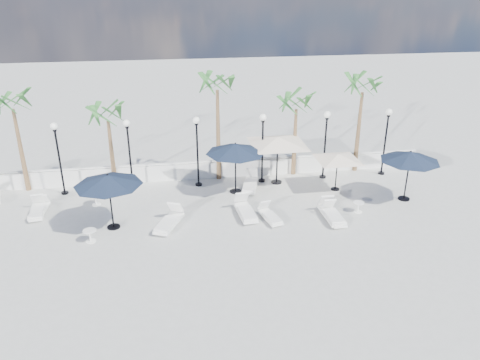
{
  "coord_description": "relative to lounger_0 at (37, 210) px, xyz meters",
  "views": [
    {
      "loc": [
        -1.33,
        -16.8,
        10.37
      ],
      "look_at": [
        1.8,
        3.44,
        1.5
      ],
      "focal_mm": 35.0,
      "sensor_mm": 36.0,
      "label": 1
    }
  ],
  "objects": [
    {
      "name": "parasol_cream_sq_b",
      "position": [
        14.99,
        0.57,
        1.76
      ],
      "size": [
        4.3,
        4.3,
        2.16
      ],
      "color": "black",
      "rests_on": "ground"
    },
    {
      "name": "lounger_2",
      "position": [
        0.07,
        0.08,
        -0.02
      ],
      "size": [
        0.72,
        1.81,
        0.66
      ],
      "rotation": [
        0.0,
        0.0,
        -0.08
      ],
      "color": "white",
      "rests_on": "ground"
    },
    {
      "name": "palm_2",
      "position": [
        9.04,
        3.04,
        4.88
      ],
      "size": [
        2.6,
        2.6,
        6.1
      ],
      "color": "brown",
      "rests_on": "ground"
    },
    {
      "name": "side_table_1",
      "position": [
        2.85,
        -2.97,
        0.09
      ],
      "size": [
        0.56,
        0.56,
        0.55
      ],
      "color": "white",
      "rests_on": "ground"
    },
    {
      "name": "parasol_navy_right",
      "position": [
        18.05,
        -1.11,
        2.07
      ],
      "size": [
        2.93,
        2.93,
        2.63
      ],
      "color": "black",
      "rests_on": "ground"
    },
    {
      "name": "lamppost_3",
      "position": [
        7.84,
        2.24,
        2.25
      ],
      "size": [
        0.36,
        0.36,
        3.84
      ],
      "color": "black",
      "rests_on": "ground"
    },
    {
      "name": "lounger_6",
      "position": [
        10.83,
        -2.23,
        -0.02
      ],
      "size": [
        0.94,
        1.81,
        0.65
      ],
      "rotation": [
        0.0,
        0.0,
        0.23
      ],
      "color": "white",
      "rests_on": "ground"
    },
    {
      "name": "palm_1",
      "position": [
        3.34,
        3.04,
        3.52
      ],
      "size": [
        2.6,
        2.6,
        4.7
      ],
      "color": "brown",
      "rests_on": "ground"
    },
    {
      "name": "lamppost_5",
      "position": [
        14.84,
        2.24,
        2.25
      ],
      "size": [
        0.36,
        0.36,
        3.84
      ],
      "color": "black",
      "rests_on": "ground"
    },
    {
      "name": "palm_3",
      "position": [
        13.34,
        3.04,
        3.71
      ],
      "size": [
        2.6,
        2.6,
        4.9
      ],
      "color": "brown",
      "rests_on": "ground"
    },
    {
      "name": "palm_0",
      "position": [
        -1.16,
        3.04,
        4.3
      ],
      "size": [
        2.6,
        2.6,
        5.5
      ],
      "color": "brown",
      "rests_on": "ground"
    },
    {
      "name": "balustrade",
      "position": [
        7.84,
        3.24,
        0.23
      ],
      "size": [
        26.0,
        0.3,
        1.01
      ],
      "color": "silver",
      "rests_on": "ground"
    },
    {
      "name": "parasol_navy_mid",
      "position": [
        9.7,
        1.09,
        2.17
      ],
      "size": [
        3.06,
        3.06,
        2.74
      ],
      "color": "black",
      "rests_on": "ground"
    },
    {
      "name": "lounger_4",
      "position": [
        9.78,
        -1.64,
        0.03
      ],
      "size": [
        0.89,
        2.2,
        0.8
      ],
      "rotation": [
        0.0,
        0.0,
        0.09
      ],
      "color": "white",
      "rests_on": "ground"
    },
    {
      "name": "lounger_0",
      "position": [
        0.0,
        0.0,
        0.0
      ],
      "size": [
        0.85,
        1.95,
        0.71
      ],
      "rotation": [
        0.0,
        0.0,
        0.13
      ],
      "color": "white",
      "rests_on": "ground"
    },
    {
      "name": "lounger_7",
      "position": [
        13.75,
        -2.73,
        0.0
      ],
      "size": [
        0.66,
        1.91,
        0.71
      ],
      "rotation": [
        0.0,
        0.0,
        0.02
      ],
      "color": "white",
      "rests_on": "ground"
    },
    {
      "name": "lounger_8",
      "position": [
        13.69,
        -2.55,
        0.03
      ],
      "size": [
        0.73,
        2.13,
        0.79
      ],
      "rotation": [
        0.0,
        0.0,
        0.02
      ],
      "color": "white",
      "rests_on": "ground"
    },
    {
      "name": "side_table_0",
      "position": [
        2.64,
        0.62,
        0.1
      ],
      "size": [
        0.57,
        0.57,
        0.56
      ],
      "color": "white",
      "rests_on": "ground"
    },
    {
      "name": "parasol_cream_sq_a",
      "position": [
        12.1,
        1.94,
        2.39
      ],
      "size": [
        5.77,
        5.77,
        2.83
      ],
      "color": "black",
      "rests_on": "ground"
    },
    {
      "name": "lounger_5",
      "position": [
        10.54,
        1.41,
        0.03
      ],
      "size": [
        1.23,
        2.22,
        0.79
      ],
      "rotation": [
        0.0,
        0.0,
        -0.28
      ],
      "color": "white",
      "rests_on": "ground"
    },
    {
      "name": "ground",
      "position": [
        7.84,
        -4.26,
        -0.24
      ],
      "size": [
        100.0,
        100.0,
        0.0
      ],
      "primitive_type": "plane",
      "color": "#A4A49E",
      "rests_on": "ground"
    },
    {
      "name": "lamppost_2",
      "position": [
        4.34,
        2.24,
        2.25
      ],
      "size": [
        0.36,
        0.36,
        3.84
      ],
      "color": "black",
      "rests_on": "ground"
    },
    {
      "name": "parasol_navy_left",
      "position": [
        3.7,
        -1.87,
        2.09
      ],
      "size": [
        2.99,
        2.99,
        2.64
      ],
      "color": "black",
      "rests_on": "ground"
    },
    {
      "name": "lamppost_4",
      "position": [
        11.34,
        2.24,
        2.25
      ],
      "size": [
        0.36,
        0.36,
        3.84
      ],
      "color": "black",
      "rests_on": "ground"
    },
    {
      "name": "side_table_2",
      "position": [
        15.2,
        -2.09,
        0.07
      ],
      "size": [
        0.52,
        0.52,
        0.5
      ],
      "color": "white",
      "rests_on": "ground"
    },
    {
      "name": "lamppost_6",
      "position": [
        18.34,
        2.24,
        2.25
      ],
      "size": [
        0.36,
        0.36,
        3.84
      ],
      "color": "black",
      "rests_on": "ground"
    },
    {
      "name": "lamppost_1",
      "position": [
        0.84,
        2.24,
        2.25
      ],
      "size": [
        0.36,
        0.36,
        3.84
      ],
      "color": "black",
      "rests_on": "ground"
    },
    {
      "name": "lounger_3",
      "position": [
        6.19,
        -2.15,
        0.03
      ],
      "size": [
        1.46,
        2.2,
        0.79
      ],
      "rotation": [
        0.0,
        0.0,
        -0.41
      ],
      "color": "white",
      "rests_on": "ground"
    },
    {
      "name": "palm_4",
      "position": [
        17.04,
        3.04,
        4.49
      ],
      "size": [
        2.6,
        2.6,
        5.7
      ],
      "color": "brown",
      "rests_on": "ground"
    }
  ]
}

